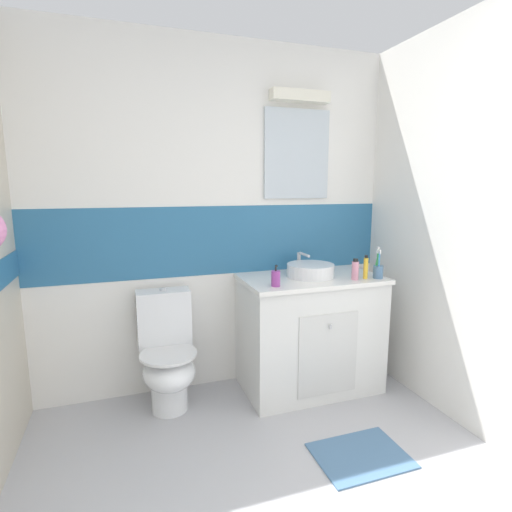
{
  "coord_description": "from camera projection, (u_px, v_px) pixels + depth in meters",
  "views": [
    {
      "loc": [
        -0.66,
        -0.4,
        1.49
      ],
      "look_at": [
        0.16,
        2.03,
        1.04
      ],
      "focal_mm": 27.79,
      "sensor_mm": 36.0,
      "label": 1
    }
  ],
  "objects": [
    {
      "name": "toothpaste_tube_upright",
      "position": [
        366.0,
        268.0,
        2.77
      ],
      "size": [
        0.03,
        0.03,
        0.17
      ],
      "color": "yellow",
      "rests_on": "vanity_cabinet"
    },
    {
      "name": "toilet",
      "position": [
        167.0,
        355.0,
        2.66
      ],
      "size": [
        0.37,
        0.5,
        0.8
      ],
      "color": "white",
      "rests_on": "ground_plane"
    },
    {
      "name": "bath_mat",
      "position": [
        360.0,
        455.0,
        2.21
      ],
      "size": [
        0.51,
        0.38,
        0.01
      ],
      "primitive_type": "cube",
      "color": "#4C7299",
      "rests_on": "ground_plane"
    },
    {
      "name": "deodorant_spray_can",
      "position": [
        355.0,
        270.0,
        2.74
      ],
      "size": [
        0.05,
        0.05,
        0.15
      ],
      "color": "pink",
      "rests_on": "vanity_cabinet"
    },
    {
      "name": "wall_back_tiled",
      "position": [
        218.0,
        218.0,
        2.91
      ],
      "size": [
        3.2,
        0.2,
        2.5
      ],
      "color": "white",
      "rests_on": "ground_plane"
    },
    {
      "name": "wall_right_plain",
      "position": [
        509.0,
        231.0,
        2.17
      ],
      "size": [
        0.1,
        3.48,
        2.5
      ],
      "primitive_type": "cube",
      "color": "white",
      "rests_on": "ground_plane"
    },
    {
      "name": "ground_plane",
      "position": [
        279.0,
        495.0,
        1.96
      ],
      "size": [
        3.2,
        3.48,
        0.04
      ],
      "primitive_type": "cube",
      "color": "#B2B2B7"
    },
    {
      "name": "soap_dispenser",
      "position": [
        276.0,
        278.0,
        2.56
      ],
      "size": [
        0.06,
        0.06,
        0.14
      ],
      "color": "#993F99",
      "rests_on": "vanity_cabinet"
    },
    {
      "name": "vanity_cabinet",
      "position": [
        309.0,
        332.0,
        2.93
      ],
      "size": [
        0.99,
        0.6,
        0.85
      ],
      "color": "silver",
      "rests_on": "ground_plane"
    },
    {
      "name": "sink_basin",
      "position": [
        310.0,
        270.0,
        2.84
      ],
      "size": [
        0.34,
        0.38,
        0.15
      ],
      "color": "white",
      "rests_on": "vanity_cabinet"
    },
    {
      "name": "toothbrush_cup",
      "position": [
        378.0,
        270.0,
        2.79
      ],
      "size": [
        0.07,
        0.07,
        0.22
      ],
      "color": "#4C7299",
      "rests_on": "vanity_cabinet"
    }
  ]
}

